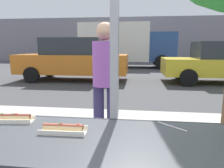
# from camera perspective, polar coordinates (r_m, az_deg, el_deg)

# --- Properties ---
(ground_plane) EXTENTS (60.00, 60.00, 0.00)m
(ground_plane) POSITION_cam_1_polar(r_m,az_deg,el_deg) (9.35, 6.02, 1.38)
(ground_plane) COLOR #424244
(sidewalk_strip) EXTENTS (16.00, 2.80, 0.11)m
(sidewalk_strip) POSITION_cam_1_polar(r_m,az_deg,el_deg) (3.17, 3.79, -15.77)
(sidewalk_strip) COLOR #B2ADA3
(sidewalk_strip) RESTS_ON ground
(building_facade_far) EXTENTS (28.00, 1.20, 4.08)m
(building_facade_far) POSITION_cam_1_polar(r_m,az_deg,el_deg) (20.17, 6.73, 11.96)
(building_facade_far) COLOR gray
(building_facade_far) RESTS_ON ground
(hotdog_tray_near) EXTENTS (0.26, 0.10, 0.05)m
(hotdog_tray_near) POSITION_cam_1_polar(r_m,az_deg,el_deg) (1.18, -13.29, -11.88)
(hotdog_tray_near) COLOR silver
(hotdog_tray_near) RESTS_ON window_counter
(hotdog_tray_far) EXTENTS (0.26, 0.12, 0.05)m
(hotdog_tray_far) POSITION_cam_1_polar(r_m,az_deg,el_deg) (1.45, -25.66, -8.46)
(hotdog_tray_far) COLOR silver
(hotdog_tray_far) RESTS_ON window_counter
(loose_straw) EXTENTS (0.15, 0.13, 0.01)m
(loose_straw) POSITION_cam_1_polar(r_m,az_deg,el_deg) (1.29, 16.09, -11.14)
(loose_straw) COLOR white
(loose_straw) RESTS_ON window_counter
(parked_car_orange) EXTENTS (4.66, 1.93, 1.79)m
(parked_car_orange) POSITION_cam_1_polar(r_m,az_deg,el_deg) (9.07, -10.68, 6.72)
(parked_car_orange) COLOR orange
(parked_car_orange) RESTS_ON ground
(parked_car_yellow) EXTENTS (4.31, 1.97, 1.63)m
(parked_car_yellow) POSITION_cam_1_polar(r_m,az_deg,el_deg) (9.24, 27.69, 5.34)
(parked_car_yellow) COLOR gold
(parked_car_yellow) RESTS_ON ground
(box_truck) EXTENTS (6.39, 2.44, 2.97)m
(box_truck) POSITION_cam_1_polar(r_m,az_deg,el_deg) (14.54, 3.63, 10.98)
(box_truck) COLOR silver
(box_truck) RESTS_ON ground
(pedestrian) EXTENTS (0.32, 0.32, 1.63)m
(pedestrian) POSITION_cam_1_polar(r_m,az_deg,el_deg) (2.65, -1.86, 1.55)
(pedestrian) COLOR navy
(pedestrian) RESTS_ON sidewalk_strip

